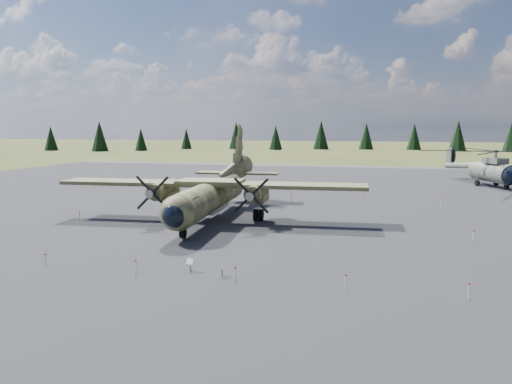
# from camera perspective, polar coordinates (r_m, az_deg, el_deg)

# --- Properties ---
(ground) EXTENTS (500.00, 500.00, 0.00)m
(ground) POSITION_cam_1_polar(r_m,az_deg,el_deg) (41.07, 0.21, -4.40)
(ground) COLOR brown
(ground) RESTS_ON ground
(apron) EXTENTS (120.00, 120.00, 0.04)m
(apron) POSITION_cam_1_polar(r_m,az_deg,el_deg) (50.67, 2.88, -2.13)
(apron) COLOR #555559
(apron) RESTS_ON ground
(transport_plane) EXTENTS (28.02, 25.41, 9.23)m
(transport_plane) POSITION_cam_1_polar(r_m,az_deg,el_deg) (46.25, -4.88, 0.25)
(transport_plane) COLOR #383F22
(transport_plane) RESTS_ON ground
(helicopter_near) EXTENTS (26.44, 26.44, 5.18)m
(helicopter_near) POSITION_cam_1_polar(r_m,az_deg,el_deg) (77.55, 25.46, 3.24)
(helicopter_near) COLOR slate
(helicopter_near) RESTS_ON ground
(info_placard_left) EXTENTS (0.52, 0.35, 0.76)m
(info_placard_left) POSITION_cam_1_polar(r_m,az_deg,el_deg) (29.87, -7.53, -8.04)
(info_placard_left) COLOR gray
(info_placard_left) RESTS_ON ground
(info_placard_right) EXTENTS (0.50, 0.30, 0.74)m
(info_placard_right) POSITION_cam_1_polar(r_m,az_deg,el_deg) (28.69, -3.91, -8.68)
(info_placard_right) COLOR gray
(info_placard_right) RESTS_ON ground
(barrier_fence) EXTENTS (33.12, 29.62, 0.85)m
(barrier_fence) POSITION_cam_1_polar(r_m,az_deg,el_deg) (41.00, -0.44, -3.70)
(barrier_fence) COLOR white
(barrier_fence) RESTS_ON ground
(treeline) EXTENTS (303.75, 308.70, 10.94)m
(treeline) POSITION_cam_1_polar(r_m,az_deg,el_deg) (45.40, -0.38, 2.88)
(treeline) COLOR black
(treeline) RESTS_ON ground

